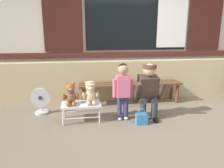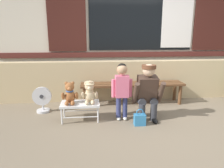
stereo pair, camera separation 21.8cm
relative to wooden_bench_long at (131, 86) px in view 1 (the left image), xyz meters
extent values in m
plane|color=#756651|center=(0.34, -1.06, -0.37)|extent=(60.00, 60.00, 0.00)
cube|color=tan|center=(0.34, 0.37, 0.05)|extent=(6.89, 0.25, 0.85)
cube|color=beige|center=(0.34, 0.89, 1.25)|extent=(7.03, 0.20, 3.25)
cube|color=#56231E|center=(0.34, 0.77, 0.58)|extent=(6.47, 0.04, 0.12)
cube|color=black|center=(0.34, 0.78, 1.38)|extent=(2.40, 0.03, 1.40)
cube|color=white|center=(1.17, 0.76, 1.38)|extent=(0.73, 0.02, 1.29)
cube|color=#3D1914|center=(-1.34, 0.77, 1.38)|extent=(0.84, 0.05, 1.43)
cube|color=#3D1914|center=(2.02, 0.77, 1.38)|extent=(0.84, 0.05, 1.43)
cube|color=brown|center=(0.00, -0.14, 0.05)|extent=(2.10, 0.11, 0.04)
cube|color=brown|center=(0.00, 0.00, 0.05)|extent=(2.10, 0.11, 0.04)
cube|color=brown|center=(0.00, 0.14, 0.05)|extent=(2.10, 0.11, 0.04)
cylinder|color=brown|center=(-0.97, -0.14, -0.17)|extent=(0.07, 0.07, 0.40)
cylinder|color=brown|center=(-0.97, 0.14, -0.17)|extent=(0.07, 0.07, 0.40)
cylinder|color=brown|center=(0.97, -0.14, -0.17)|extent=(0.07, 0.07, 0.40)
cylinder|color=brown|center=(0.97, 0.14, -0.17)|extent=(0.07, 0.07, 0.40)
cube|color=silver|center=(-1.03, -0.75, -0.09)|extent=(0.64, 0.36, 0.04)
cylinder|color=silver|center=(-1.32, -0.90, -0.24)|extent=(0.02, 0.02, 0.26)
cylinder|color=silver|center=(-1.32, -0.60, -0.24)|extent=(0.02, 0.02, 0.26)
cylinder|color=silver|center=(-0.74, -0.90, -0.24)|extent=(0.02, 0.02, 0.26)
cylinder|color=silver|center=(-0.74, -0.60, -0.24)|extent=(0.02, 0.02, 0.26)
cylinder|color=silver|center=(-1.03, -0.90, -0.27)|extent=(0.58, 0.02, 0.02)
cylinder|color=silver|center=(-1.03, -0.60, -0.27)|extent=(0.58, 0.02, 0.02)
ellipsoid|color=#93562D|center=(-1.19, -0.73, 0.04)|extent=(0.17, 0.14, 0.22)
sphere|color=#93562D|center=(-1.19, -0.74, 0.20)|extent=(0.15, 0.15, 0.15)
sphere|color=#C87B48|center=(-1.19, -0.79, 0.19)|extent=(0.06, 0.06, 0.06)
sphere|color=#93562D|center=(-1.24, -0.73, 0.26)|extent=(0.06, 0.06, 0.06)
ellipsoid|color=#93562D|center=(-1.30, -0.76, 0.06)|extent=(0.06, 0.11, 0.16)
ellipsoid|color=#93562D|center=(-1.24, -0.84, -0.04)|extent=(0.06, 0.15, 0.06)
sphere|color=#93562D|center=(-1.14, -0.73, 0.26)|extent=(0.06, 0.06, 0.06)
ellipsoid|color=#93562D|center=(-1.08, -0.76, 0.06)|extent=(0.06, 0.11, 0.16)
ellipsoid|color=#93562D|center=(-1.14, -0.84, -0.04)|extent=(0.06, 0.15, 0.06)
torus|color=#335699|center=(-1.19, -0.73, 0.13)|extent=(0.13, 0.13, 0.02)
ellipsoid|color=#CCB289|center=(-0.87, -0.73, 0.04)|extent=(0.17, 0.14, 0.22)
sphere|color=#CCB289|center=(-0.87, -0.74, 0.20)|extent=(0.15, 0.15, 0.15)
sphere|color=#FFEEBB|center=(-0.87, -0.79, 0.19)|extent=(0.06, 0.06, 0.06)
sphere|color=#CCB289|center=(-0.92, -0.73, 0.26)|extent=(0.06, 0.06, 0.06)
ellipsoid|color=#CCB289|center=(-0.98, -0.76, 0.06)|extent=(0.06, 0.11, 0.16)
ellipsoid|color=#CCB289|center=(-0.92, -0.84, -0.04)|extent=(0.06, 0.15, 0.06)
sphere|color=#CCB289|center=(-0.82, -0.73, 0.26)|extent=(0.06, 0.06, 0.06)
ellipsoid|color=#CCB289|center=(-0.76, -0.76, 0.06)|extent=(0.06, 0.11, 0.16)
ellipsoid|color=#CCB289|center=(-0.82, -0.84, -0.04)|extent=(0.06, 0.15, 0.06)
torus|color=beige|center=(-0.87, -0.73, 0.13)|extent=(0.13, 0.13, 0.02)
cylinder|color=beige|center=(-0.87, -0.73, 0.24)|extent=(0.17, 0.17, 0.01)
cylinder|color=beige|center=(-0.87, -0.73, 0.27)|extent=(0.10, 0.10, 0.04)
cylinder|color=navy|center=(-0.39, -0.80, -0.15)|extent=(0.08, 0.08, 0.36)
ellipsoid|color=silver|center=(-0.39, -0.82, -0.35)|extent=(0.07, 0.12, 0.05)
cylinder|color=navy|center=(-0.28, -0.80, -0.15)|extent=(0.08, 0.08, 0.36)
ellipsoid|color=silver|center=(-0.28, -0.82, -0.35)|extent=(0.07, 0.12, 0.05)
cube|color=#E56B89|center=(-0.34, -0.80, 0.21)|extent=(0.22, 0.15, 0.36)
cylinder|color=#E56B89|center=(-0.48, -0.80, 0.18)|extent=(0.06, 0.06, 0.30)
cylinder|color=#E56B89|center=(-0.19, -0.80, 0.18)|extent=(0.06, 0.06, 0.30)
sphere|color=tan|center=(-0.34, -0.80, 0.49)|extent=(0.17, 0.17, 0.17)
sphere|color=black|center=(-0.34, -0.79, 0.51)|extent=(0.16, 0.16, 0.16)
cylinder|color=#333338|center=(-0.01, -0.89, -0.22)|extent=(0.11, 0.11, 0.30)
cylinder|color=#333338|center=(-0.01, -0.75, -0.05)|extent=(0.13, 0.32, 0.13)
ellipsoid|color=black|center=(-0.01, -0.97, -0.34)|extent=(0.09, 0.20, 0.06)
cylinder|color=#333338|center=(0.19, -0.89, -0.22)|extent=(0.11, 0.11, 0.30)
cylinder|color=#333338|center=(0.19, -0.75, -0.05)|extent=(0.13, 0.32, 0.13)
ellipsoid|color=black|center=(0.19, -0.97, -0.34)|extent=(0.09, 0.20, 0.06)
cube|color=#473328|center=(0.09, -0.78, 0.15)|extent=(0.32, 0.30, 0.47)
cylinder|color=#473328|center=(-0.12, -0.88, 0.11)|extent=(0.08, 0.28, 0.40)
cylinder|color=#473328|center=(0.30, -0.88, 0.11)|extent=(0.08, 0.28, 0.40)
sphere|color=#DBB28E|center=(0.09, -0.85, 0.48)|extent=(0.20, 0.20, 0.20)
cylinder|color=brown|center=(0.09, -0.85, 0.53)|extent=(0.23, 0.23, 0.06)
cube|color=brown|center=(0.28, -0.69, 0.01)|extent=(0.10, 0.22, 0.16)
cube|color=teal|center=(-0.08, -1.05, -0.28)|extent=(0.18, 0.11, 0.18)
torus|color=teal|center=(-0.08, -1.05, -0.16)|extent=(0.11, 0.01, 0.11)
cylinder|color=silver|center=(-1.74, -0.30, -0.35)|extent=(0.24, 0.24, 0.04)
cylinder|color=silver|center=(-1.74, -0.30, -0.28)|extent=(0.04, 0.04, 0.10)
cylinder|color=silver|center=(-1.74, -0.32, -0.06)|extent=(0.34, 0.06, 0.34)
cylinder|color=#333338|center=(-1.74, -0.32, -0.06)|extent=(0.07, 0.08, 0.07)
camera|label=1|loc=(-1.04, -4.02, 1.04)|focal=33.19mm
camera|label=2|loc=(-0.83, -4.05, 1.04)|focal=33.19mm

